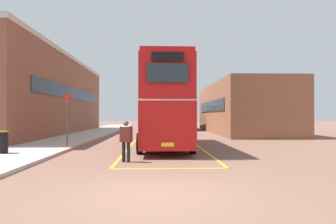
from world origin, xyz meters
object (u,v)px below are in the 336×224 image
at_px(litter_bin, 2,142).
at_px(single_deck_bus, 180,117).
at_px(bus_stop_sign, 67,114).
at_px(double_decker_bus, 165,104).
at_px(pedestrian_boarding, 126,138).

bearing_deg(litter_bin, single_deck_bus, 68.09).
distance_m(single_deck_bus, bus_stop_sign, 22.78).
distance_m(double_decker_bus, litter_bin, 8.47).
height_order(double_decker_bus, bus_stop_sign, double_decker_bus).
bearing_deg(bus_stop_sign, pedestrian_boarding, -52.49).
relative_size(double_decker_bus, bus_stop_sign, 3.42).
bearing_deg(single_deck_bus, double_decker_bus, -96.91).
bearing_deg(pedestrian_boarding, bus_stop_sign, 127.51).
height_order(single_deck_bus, bus_stop_sign, bus_stop_sign).
bearing_deg(litter_bin, pedestrian_boarding, -17.29).
height_order(pedestrian_boarding, bus_stop_sign, bus_stop_sign).
bearing_deg(double_decker_bus, pedestrian_boarding, -106.41).
xyz_separation_m(pedestrian_boarding, litter_bin, (-5.73, 1.78, -0.30)).
xyz_separation_m(pedestrian_boarding, bus_stop_sign, (-3.85, 5.01, 0.96)).
distance_m(double_decker_bus, pedestrian_boarding, 5.98).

